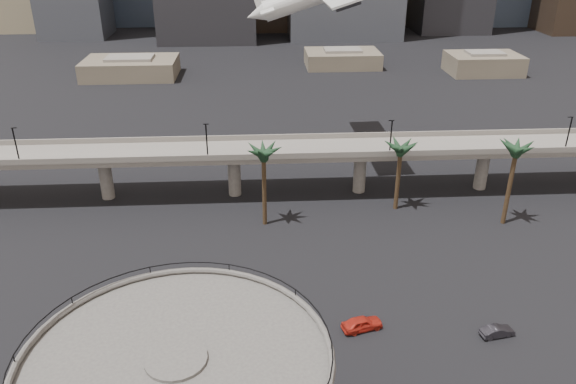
{
  "coord_description": "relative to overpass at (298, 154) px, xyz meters",
  "views": [
    {
      "loc": [
        -7.02,
        -34.37,
        43.55
      ],
      "look_at": [
        -3.28,
        28.0,
        13.27
      ],
      "focal_mm": 35.0,
      "sensor_mm": 36.0,
      "label": 1
    }
  ],
  "objects": [
    {
      "name": "overpass",
      "position": [
        0.0,
        0.0,
        0.0
      ],
      "size": [
        130.0,
        9.3,
        14.7
      ],
      "color": "slate",
      "rests_on": "ground"
    },
    {
      "name": "palm_trees",
      "position": [
        14.02,
        -10.35,
        4.09
      ],
      "size": [
        42.4,
        10.4,
        14.0
      ],
      "color": "#422D1C",
      "rests_on": "ground"
    },
    {
      "name": "low_buildings",
      "position": [
        6.89,
        87.3,
        -4.48
      ],
      "size": [
        135.0,
        27.5,
        6.8
      ],
      "color": "brown",
      "rests_on": "ground"
    },
    {
      "name": "car_a",
      "position": [
        4.84,
        -37.35,
        -6.5
      ],
      "size": [
        5.25,
        3.2,
        1.67
      ],
      "primitive_type": "imported",
      "rotation": [
        0.0,
        0.0,
        1.84
      ],
      "color": "red",
      "rests_on": "ground"
    },
    {
      "name": "car_b",
      "position": [
        20.3,
        -39.47,
        -6.68
      ],
      "size": [
        4.23,
        2.12,
        1.33
      ],
      "primitive_type": "imported",
      "rotation": [
        0.0,
        0.0,
        1.76
      ],
      "color": "black",
      "rests_on": "ground"
    }
  ]
}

